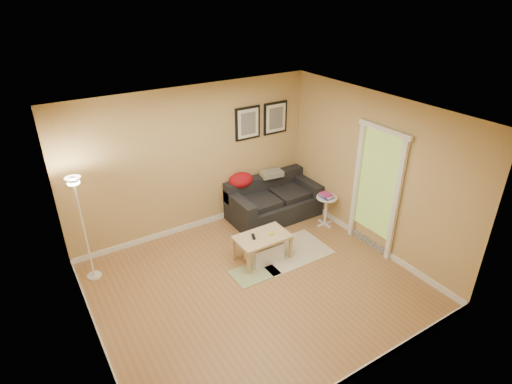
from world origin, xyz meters
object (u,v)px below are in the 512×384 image
Objects in this scene: storage_bin at (264,251)px; side_table at (326,211)px; floor_lamp at (85,232)px; book_stack at (326,195)px; coffee_table at (262,247)px; sofa at (274,199)px.

side_table is (1.56, 0.31, 0.12)m from storage_bin.
book_stack is at bearing -10.12° from floor_lamp.
side_table is 4.12m from floor_lamp.
book_stack is (-0.01, 0.00, 0.33)m from side_table.
coffee_table is 2.71m from floor_lamp.
side_table is at bearing 4.71° from coffee_table.
sofa reaches higher than storage_bin.
book_stack is (1.55, 0.27, 0.40)m from coffee_table.
coffee_table is at bearing -132.07° from sofa.
sofa is 1.96× the size of coffee_table.
book_stack is at bearing -50.35° from sofa.
sofa is at bearing 49.22° from storage_bin.
floor_lamp is (-4.02, 0.72, 0.51)m from side_table.
coffee_table is (-0.93, -1.03, -0.16)m from sofa.
sofa is at bearing 0.67° from floor_lamp.
book_stack reaches higher than coffee_table.
coffee_table is 1.63m from book_stack.
sofa reaches higher than side_table.
sofa is at bearing 108.55° from book_stack.
floor_lamp is at bearing 152.90° from coffee_table.
floor_lamp is at bearing 148.78° from book_stack.
sofa is at bearing 130.30° from side_table.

